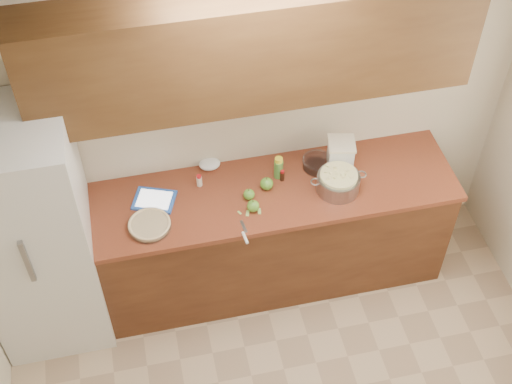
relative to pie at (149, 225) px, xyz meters
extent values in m
plane|color=white|center=(0.73, -1.33, 1.66)|extent=(3.60, 3.60, 0.00)
plane|color=beige|center=(0.73, 0.47, 0.36)|extent=(3.60, 0.00, 3.60)
cube|color=#5B3119|center=(0.73, 0.15, -0.50)|extent=(2.60, 0.65, 0.88)
cube|color=brown|center=(0.73, 0.15, -0.04)|extent=(2.64, 0.68, 0.04)
cube|color=#55361A|center=(0.73, 0.30, 1.01)|extent=(2.60, 0.34, 0.70)
cube|color=silver|center=(-0.71, 0.11, -0.04)|extent=(0.70, 0.70, 1.80)
cylinder|color=silver|center=(0.00, 0.00, 0.00)|extent=(0.27, 0.27, 0.04)
cylinder|color=beige|center=(0.00, 0.00, 0.00)|extent=(0.25, 0.25, 0.03)
torus|color=beige|center=(0.00, 0.00, 0.01)|extent=(0.27, 0.27, 0.02)
cylinder|color=gray|center=(1.24, 0.06, 0.04)|extent=(0.28, 0.28, 0.12)
torus|color=gray|center=(1.09, 0.06, 0.08)|extent=(0.07, 0.07, 0.01)
torus|color=gray|center=(1.40, 0.06, 0.08)|extent=(0.07, 0.07, 0.01)
cylinder|color=beige|center=(1.24, 0.06, 0.05)|extent=(0.24, 0.24, 0.13)
cube|color=silver|center=(1.32, 0.26, 0.08)|extent=(0.19, 0.19, 0.20)
cube|color=#F2E3C1|center=(1.32, 0.26, 0.19)|extent=(0.21, 0.21, 0.02)
cube|color=blue|center=(0.05, 0.21, -0.01)|extent=(0.31, 0.28, 0.02)
cube|color=white|center=(0.05, 0.21, 0.00)|extent=(0.26, 0.22, 0.00)
cube|color=gray|center=(0.57, -0.12, -0.02)|extent=(0.03, 0.10, 0.00)
cylinder|color=white|center=(0.56, -0.22, -0.01)|extent=(0.03, 0.09, 0.02)
cylinder|color=#4C8C38|center=(0.89, 0.26, 0.05)|extent=(0.06, 0.06, 0.14)
cylinder|color=yellow|center=(0.89, 0.26, 0.13)|extent=(0.05, 0.05, 0.03)
cylinder|color=beige|center=(0.36, 0.29, 0.01)|extent=(0.04, 0.04, 0.07)
cylinder|color=red|center=(0.36, 0.29, 0.06)|extent=(0.03, 0.03, 0.02)
cylinder|color=black|center=(0.91, 0.22, 0.01)|extent=(0.03, 0.03, 0.07)
cylinder|color=red|center=(0.91, 0.22, 0.05)|extent=(0.03, 0.03, 0.01)
cylinder|color=silver|center=(1.16, 0.28, 0.01)|extent=(0.19, 0.19, 0.07)
torus|color=silver|center=(1.16, 0.28, 0.05)|extent=(0.20, 0.20, 0.01)
ellipsoid|color=white|center=(0.46, 0.44, 0.01)|extent=(0.16, 0.14, 0.06)
sphere|color=#538F29|center=(0.66, 0.10, 0.01)|extent=(0.07, 0.07, 0.07)
cylinder|color=#3F2D19|center=(0.66, 0.10, 0.06)|extent=(0.01, 0.01, 0.01)
sphere|color=#538F29|center=(0.79, 0.17, 0.02)|extent=(0.09, 0.09, 0.09)
cylinder|color=#3F2D19|center=(0.79, 0.17, 0.07)|extent=(0.01, 0.01, 0.01)
sphere|color=#538F29|center=(0.66, 0.00, 0.02)|extent=(0.08, 0.08, 0.08)
cylinder|color=#3F2D19|center=(0.66, 0.00, 0.06)|extent=(0.01, 0.01, 0.01)
cube|color=#99C35F|center=(0.70, -0.02, -0.02)|extent=(0.03, 0.05, 0.00)
cube|color=#99C35F|center=(0.57, 0.00, -0.02)|extent=(0.03, 0.03, 0.00)
cube|color=#99C35F|center=(0.62, -0.02, -0.02)|extent=(0.03, 0.05, 0.00)
camera|label=1|loc=(0.04, -2.92, 3.41)|focal=50.00mm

